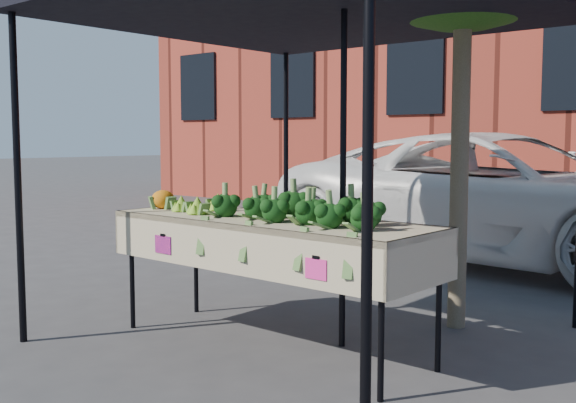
# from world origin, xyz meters

# --- Properties ---
(ground) EXTENTS (90.00, 90.00, 0.00)m
(ground) POSITION_xyz_m (0.00, 0.00, 0.00)
(ground) COLOR #37373A
(table) EXTENTS (2.41, 0.84, 0.90)m
(table) POSITION_xyz_m (-0.03, -0.08, 0.45)
(table) COLOR beige
(table) RESTS_ON ground
(canopy) EXTENTS (3.16, 3.16, 2.74)m
(canopy) POSITION_xyz_m (-0.02, 0.35, 1.37)
(canopy) COLOR black
(canopy) RESTS_ON ground
(broccoli_heap) EXTENTS (1.35, 0.55, 0.23)m
(broccoli_heap) POSITION_xyz_m (0.24, -0.06, 1.02)
(broccoli_heap) COLOR black
(broccoli_heap) RESTS_ON table
(romanesco_cluster) EXTENTS (0.41, 0.45, 0.18)m
(romanesco_cluster) POSITION_xyz_m (-0.70, -0.10, 0.99)
(romanesco_cluster) COLOR #81BF34
(romanesco_cluster) RESTS_ON table
(cauliflower_pair) EXTENTS (0.18, 0.18, 0.16)m
(cauliflower_pair) POSITION_xyz_m (-1.08, -0.13, 0.98)
(cauliflower_pair) COLOR orange
(cauliflower_pair) RESTS_ON table
(vehicle) EXTENTS (1.68, 2.61, 5.46)m
(vehicle) POSITION_xyz_m (-0.16, 4.16, 2.73)
(vehicle) COLOR white
(vehicle) RESTS_ON ground
(street_tree) EXTENTS (1.99, 1.99, 3.93)m
(street_tree) POSITION_xyz_m (0.72, 1.23, 1.96)
(street_tree) COLOR #1E4C14
(street_tree) RESTS_ON ground
(building_left) EXTENTS (12.00, 8.00, 9.00)m
(building_left) POSITION_xyz_m (-5.00, 12.00, 4.50)
(building_left) COLOR maroon
(building_left) RESTS_ON ground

